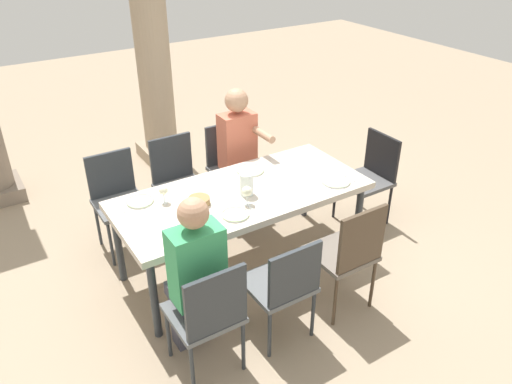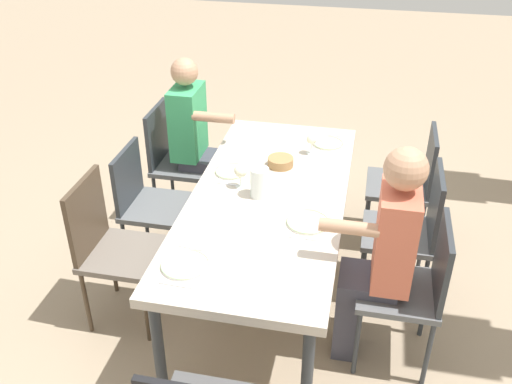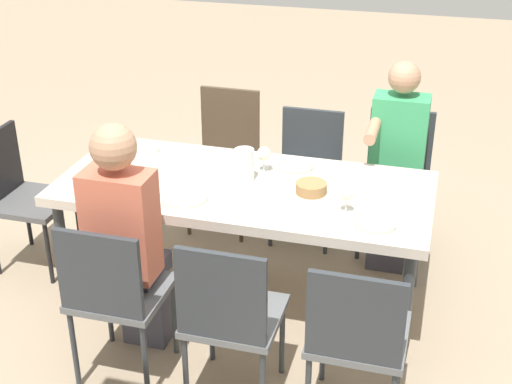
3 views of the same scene
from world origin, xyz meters
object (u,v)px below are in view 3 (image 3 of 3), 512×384
object	(u,v)px
chair_mid_north	(229,313)
plate_0	(375,224)
chair_east_north	(114,291)
wine_glass_0	(347,195)
plate_3	(140,149)
plate_2	(185,198)
chair_head_east	(20,191)
diner_man_white	(395,160)
chair_west_south	(397,172)
plate_1	(295,167)
chair_east_south	(226,150)
chair_mid_south	(308,166)
wine_glass_1	(264,154)
water_pitcher	(244,166)
dining_table	(244,193)
bread_basket	(311,188)
diner_woman_green	(127,237)
chair_west_north	(357,334)

from	to	relation	value
chair_mid_north	plate_0	xyz separation A→B (m)	(-0.58, -0.60, 0.24)
chair_east_north	wine_glass_0	world-z (taller)	chair_east_north
plate_3	plate_2	bearing A→B (deg)	132.29
plate_2	chair_head_east	bearing A→B (deg)	-12.70
chair_east_north	plate_2	world-z (taller)	chair_east_north
diner_man_white	plate_3	bearing A→B (deg)	14.91
chair_west_south	plate_1	distance (m)	0.85
plate_3	chair_east_south	bearing A→B (deg)	-120.81
chair_west_south	chair_mid_south	bearing A→B (deg)	0.36
wine_glass_1	plate_2	xyz separation A→B (m)	(0.31, 0.46, -0.10)
chair_west_south	water_pitcher	distance (m)	1.19
dining_table	plate_2	world-z (taller)	plate_2
bread_basket	dining_table	bearing A→B (deg)	-1.27
chair_west_south	chair_east_south	distance (m)	1.18
wine_glass_1	plate_2	distance (m)	0.57
chair_head_east	plate_2	size ratio (longest dim) A/B	3.69
wine_glass_0	plate_3	world-z (taller)	wine_glass_0
wine_glass_1	bread_basket	world-z (taller)	wine_glass_1
chair_east_south	diner_man_white	size ratio (longest dim) A/B	0.73
dining_table	plate_0	bearing A→B (deg)	159.72
dining_table	diner_man_white	world-z (taller)	diner_man_white
chair_mid_south	wine_glass_0	bearing A→B (deg)	111.25
bread_basket	water_pitcher	bearing A→B (deg)	-8.63
dining_table	diner_woman_green	bearing A→B (deg)	59.88
diner_woman_green	water_pitcher	bearing A→B (deg)	-117.55
chair_east_north	plate_0	xyz separation A→B (m)	(-1.17, -0.60, 0.22)
wine_glass_0	water_pitcher	size ratio (longest dim) A/B	0.78
chair_mid_north	plate_3	distance (m)	1.52
chair_mid_south	plate_2	xyz separation A→B (m)	(0.44, 1.16, 0.26)
chair_head_east	water_pitcher	size ratio (longest dim) A/B	4.80
plate_1	chair_east_north	bearing A→B (deg)	61.88
dining_table	wine_glass_0	distance (m)	0.65
plate_2	chair_east_north	bearing A→B (deg)	76.38
plate_0	wine_glass_0	xyz separation A→B (m)	(0.16, -0.10, 0.10)
chair_east_north	chair_west_south	bearing A→B (deg)	-123.67
chair_east_south	diner_man_white	xyz separation A→B (m)	(-1.18, 0.20, 0.15)
chair_west_south	plate_3	xyz separation A→B (m)	(1.54, 0.60, 0.23)
chair_head_east	plate_3	bearing A→B (deg)	-158.27
bread_basket	chair_mid_south	bearing A→B (deg)	-77.60
chair_west_north	chair_east_north	bearing A→B (deg)	0.02
dining_table	chair_east_south	distance (m)	0.98
plate_1	plate_2	xyz separation A→B (m)	(0.48, 0.56, -0.00)
diner_man_white	wine_glass_0	world-z (taller)	diner_man_white
chair_head_east	diner_woman_green	xyz separation A→B (m)	(-1.07, 0.69, 0.21)
plate_3	wine_glass_1	bearing A→B (deg)	173.30
bread_basket	chair_east_north	bearing A→B (deg)	48.22
chair_head_east	plate_0	xyz separation A→B (m)	(-2.24, 0.28, 0.25)
chair_head_east	diner_woman_green	world-z (taller)	diner_woman_green
diner_woman_green	plate_2	xyz separation A→B (m)	(-0.15, -0.41, 0.03)
plate_0	diner_woman_green	bearing A→B (deg)	19.07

